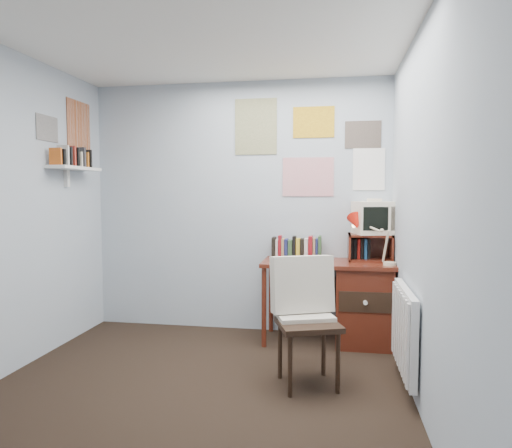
% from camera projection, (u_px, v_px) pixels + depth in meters
% --- Properties ---
extents(ground, '(3.50, 3.50, 0.00)m').
position_uv_depth(ground, '(184.00, 407.00, 2.98)').
color(ground, black).
rests_on(ground, ground).
extents(back_wall, '(3.00, 0.02, 2.50)m').
position_uv_depth(back_wall, '(238.00, 207.00, 4.61)').
color(back_wall, '#ABB6C3').
rests_on(back_wall, ground).
extents(right_wall, '(0.02, 3.50, 2.50)m').
position_uv_depth(right_wall, '(430.00, 218.00, 2.64)').
color(right_wall, '#ABB6C3').
rests_on(right_wall, ground).
extents(ceiling, '(3.00, 3.50, 0.02)m').
position_uv_depth(ceiling, '(180.00, 13.00, 2.80)').
color(ceiling, white).
rests_on(ceiling, back_wall).
extents(desk, '(1.20, 0.55, 0.76)m').
position_uv_depth(desk, '(357.00, 300.00, 4.21)').
color(desk, maroon).
rests_on(desk, ground).
extents(desk_chair, '(0.58, 0.57, 0.90)m').
position_uv_depth(desk_chair, '(308.00, 324.00, 3.28)').
color(desk_chair, black).
rests_on(desk_chair, ground).
extents(desk_lamp, '(0.34, 0.32, 0.40)m').
position_uv_depth(desk_lamp, '(390.00, 243.00, 3.98)').
color(desk_lamp, red).
rests_on(desk_lamp, desk).
extents(tv_riser, '(0.40, 0.30, 0.25)m').
position_uv_depth(tv_riser, '(370.00, 247.00, 4.27)').
color(tv_riser, maroon).
rests_on(tv_riser, desk).
extents(crt_tv, '(0.42, 0.40, 0.33)m').
position_uv_depth(crt_tv, '(374.00, 216.00, 4.26)').
color(crt_tv, '#EDE0C6').
rests_on(crt_tv, tv_riser).
extents(book_row, '(0.60, 0.14, 0.22)m').
position_uv_depth(book_row, '(303.00, 247.00, 4.44)').
color(book_row, maroon).
rests_on(book_row, desk).
extents(radiator, '(0.09, 0.80, 0.60)m').
position_uv_depth(radiator, '(405.00, 330.00, 3.25)').
color(radiator, white).
rests_on(radiator, right_wall).
extents(wall_shelf, '(0.20, 0.62, 0.24)m').
position_uv_depth(wall_shelf, '(74.00, 168.00, 4.18)').
color(wall_shelf, white).
rests_on(wall_shelf, left_wall).
extents(posters_back, '(1.20, 0.01, 0.90)m').
position_uv_depth(posters_back, '(308.00, 146.00, 4.45)').
color(posters_back, white).
rests_on(posters_back, back_wall).
extents(posters_left, '(0.01, 0.70, 0.60)m').
position_uv_depth(posters_left, '(64.00, 127.00, 4.17)').
color(posters_left, white).
rests_on(posters_left, left_wall).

